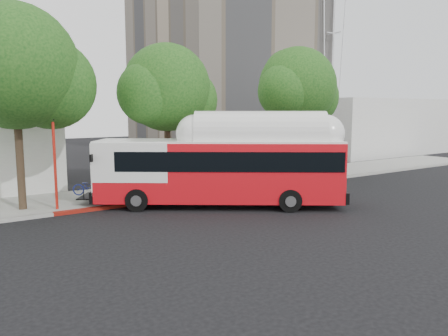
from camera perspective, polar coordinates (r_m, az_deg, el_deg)
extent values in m
plane|color=black|center=(21.50, 2.43, -5.45)|extent=(120.00, 120.00, 0.00)
cube|color=gray|center=(26.88, -5.86, -2.68)|extent=(60.00, 5.00, 0.15)
cube|color=gray|center=(24.66, -2.99, -3.58)|extent=(60.00, 0.30, 0.15)
cube|color=maroon|center=(23.28, -9.33, -4.33)|extent=(10.00, 0.32, 0.16)
cylinder|color=#2D2116|center=(22.65, -25.17, 2.29)|extent=(0.36, 0.36, 6.08)
sphere|color=#134212|center=(22.66, -25.72, 11.89)|extent=(5.80, 5.80, 5.80)
sphere|color=#134212|center=(23.11, -21.72, 10.11)|extent=(4.35, 4.35, 4.35)
cylinder|color=#2D2116|center=(25.63, -7.38, 2.77)|extent=(0.36, 0.36, 5.44)
sphere|color=#134212|center=(25.57, -7.51, 10.38)|extent=(5.00, 5.00, 5.00)
sphere|color=#134212|center=(26.37, -4.98, 8.85)|extent=(3.75, 3.75, 3.75)
cylinder|color=#2D2116|center=(31.26, 9.41, 3.88)|extent=(0.36, 0.36, 5.76)
sphere|color=#134212|center=(31.24, 9.55, 10.48)|extent=(5.40, 5.40, 5.40)
sphere|color=#134212|center=(32.39, 11.20, 9.07)|extent=(4.05, 4.05, 4.05)
cube|color=gray|center=(55.66, 0.08, 20.74)|extent=(18.00, 18.00, 35.00)
cube|color=silver|center=(53.72, 18.24, 5.25)|extent=(20.00, 12.00, 6.00)
cube|color=red|center=(21.90, -0.62, -0.38)|extent=(11.37, 9.11, 2.92)
cube|color=black|center=(21.81, 0.70, 1.19)|extent=(10.42, 8.47, 0.96)
cube|color=white|center=(21.74, -0.62, 3.54)|extent=(11.33, 9.05, 0.10)
cube|color=white|center=(21.76, 4.70, 4.20)|extent=(6.42, 5.37, 0.55)
cube|color=black|center=(23.27, -17.10, -3.51)|extent=(1.70, 1.94, 0.06)
imported|color=navy|center=(23.18, -17.15, -2.34)|extent=(1.49, 1.76, 0.91)
cylinder|color=red|center=(22.06, -21.20, 0.17)|extent=(0.13, 0.13, 4.40)
cube|color=black|center=(21.90, -21.49, 6.17)|extent=(0.05, 0.44, 0.27)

